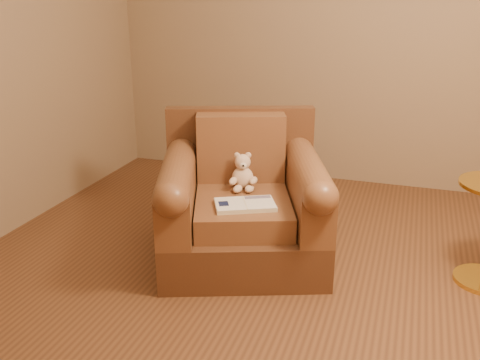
% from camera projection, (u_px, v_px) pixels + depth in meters
% --- Properties ---
extents(floor, '(4.00, 4.00, 0.00)m').
position_uv_depth(floor, '(284.00, 293.00, 2.97)').
color(floor, brown).
rests_on(floor, ground).
extents(armchair, '(1.22, 1.19, 0.87)m').
position_uv_depth(armchair, '(242.00, 205.00, 3.30)').
color(armchair, '#55321C').
rests_on(armchair, floor).
extents(teddy_bear, '(0.17, 0.20, 0.23)m').
position_uv_depth(teddy_bear, '(243.00, 175.00, 3.32)').
color(teddy_bear, beige).
rests_on(teddy_bear, armchair).
extents(guidebook, '(0.40, 0.33, 0.03)m').
position_uv_depth(guidebook, '(245.00, 205.00, 3.06)').
color(guidebook, beige).
rests_on(guidebook, armchair).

